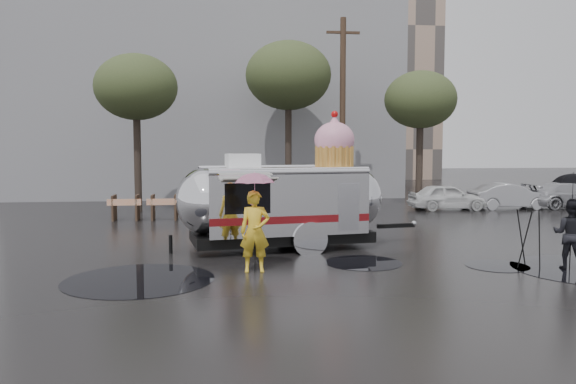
{
  "coord_description": "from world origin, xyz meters",
  "views": [
    {
      "loc": [
        -3.21,
        -12.61,
        2.9
      ],
      "look_at": [
        -1.37,
        3.25,
        1.61
      ],
      "focal_mm": 35.0,
      "sensor_mm": 36.0,
      "label": 1
    }
  ],
  "objects": [
    {
      "name": "ground",
      "position": [
        0.0,
        0.0,
        0.0
      ],
      "size": [
        120.0,
        120.0,
        0.0
      ],
      "primitive_type": "plane",
      "color": "black",
      "rests_on": "ground"
    },
    {
      "name": "person_right",
      "position": [
        4.94,
        -0.35,
        0.84
      ],
      "size": [
        0.88,
        0.89,
        1.68
      ],
      "primitive_type": "imported",
      "rotation": [
        0.0,
        0.0,
        2.33
      ],
      "color": "black",
      "rests_on": "ground"
    },
    {
      "name": "umbrella_pink",
      "position": [
        -2.49,
        0.26,
        1.94
      ],
      "size": [
        1.16,
        1.16,
        2.34
      ],
      "color": "#F99FCC",
      "rests_on": "ground"
    },
    {
      "name": "puddles",
      "position": [
        0.74,
        -0.16,
        0.01
      ],
      "size": [
        13.85,
        4.1,
        0.01
      ],
      "color": "black",
      "rests_on": "ground"
    },
    {
      "name": "person_left",
      "position": [
        -2.49,
        0.26,
        0.95
      ],
      "size": [
        0.69,
        0.46,
        1.89
      ],
      "primitive_type": "imported",
      "rotation": [
        0.0,
        0.0,
        -0.01
      ],
      "color": "yellow",
      "rests_on": "ground"
    },
    {
      "name": "tree_left",
      "position": [
        -7.0,
        13.0,
        5.48
      ],
      "size": [
        3.64,
        3.64,
        6.95
      ],
      "color": "#382D26",
      "rests_on": "ground"
    },
    {
      "name": "airstream_trailer",
      "position": [
        -1.48,
        3.26,
        1.41
      ],
      "size": [
        7.4,
        3.55,
        4.02
      ],
      "rotation": [
        0.0,
        0.0,
        0.16
      ],
      "color": "silver",
      "rests_on": "ground"
    },
    {
      "name": "tripod",
      "position": [
        4.06,
        -0.03,
        0.86
      ],
      "size": [
        0.59,
        0.58,
        1.46
      ],
      "rotation": [
        0.0,
        0.0,
        -0.32
      ],
      "color": "black",
      "rests_on": "ground"
    },
    {
      "name": "tree_mid",
      "position": [
        0.0,
        15.0,
        6.34
      ],
      "size": [
        4.2,
        4.2,
        8.03
      ],
      "color": "#382D26",
      "rests_on": "ground"
    },
    {
      "name": "barricade_row",
      "position": [
        -5.55,
        9.96,
        0.52
      ],
      "size": [
        4.3,
        0.8,
        1.0
      ],
      "color": "#473323",
      "rests_on": "ground"
    },
    {
      "name": "umbrella_black",
      "position": [
        4.94,
        -0.35,
        1.93
      ],
      "size": [
        1.12,
        1.12,
        2.31
      ],
      "color": "black",
      "rests_on": "ground"
    },
    {
      "name": "tree_right",
      "position": [
        6.0,
        13.0,
        5.06
      ],
      "size": [
        3.36,
        3.36,
        6.42
      ],
      "color": "#382D26",
      "rests_on": "ground"
    },
    {
      "name": "parked_cars",
      "position": [
        11.78,
        12.0,
        0.72
      ],
      "size": [
        13.2,
        1.9,
        1.5
      ],
      "color": "silver",
      "rests_on": "ground"
    },
    {
      "name": "grey_building",
      "position": [
        -4.0,
        24.0,
        6.5
      ],
      "size": [
        22.0,
        12.0,
        13.0
      ],
      "primitive_type": "cube",
      "color": "slate",
      "rests_on": "ground"
    },
    {
      "name": "utility_pole",
      "position": [
        2.5,
        14.0,
        4.62
      ],
      "size": [
        1.6,
        0.28,
        9.0
      ],
      "color": "#473323",
      "rests_on": "ground"
    }
  ]
}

